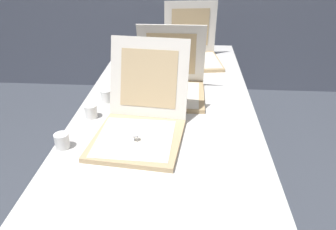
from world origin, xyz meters
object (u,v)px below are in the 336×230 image
Objects in this scene: cup_white_near_center at (91,111)px; cup_white_mid at (106,96)px; pizza_box_front at (140,124)px; cup_white_near_left at (62,141)px; table at (166,116)px; pizza_box_middle at (170,86)px; cup_white_far at (130,78)px; pizza_box_back at (192,54)px.

cup_white_near_center and cup_white_mid have the same top height.
cup_white_near_left is (-0.32, -0.12, -0.02)m from pizza_box_front.
pizza_box_front is (-0.10, -0.26, 0.10)m from table.
pizza_box_middle is 0.31m from cup_white_far.
pizza_box_middle is 5.81× the size of cup_white_far.
table is 4.32× the size of pizza_box_front.
cup_white_near_center is at bearing 79.72° from cup_white_near_left.
pizza_box_back reaches higher than pizza_box_middle.
pizza_box_front reaches higher than cup_white_far.
pizza_box_middle is 5.81× the size of cup_white_near_center.
cup_white_mid is at bearing -107.04° from cup_white_far.
pizza_box_back is at bearing 78.08° from pizza_box_middle.
cup_white_far is at bearing 149.18° from pizza_box_middle.
cup_white_far and cup_white_near_left have the same top height.
pizza_box_back is (0.13, 0.75, 0.10)m from table.
cup_white_far is (-0.25, 0.34, 0.08)m from table.
cup_white_far is at bearing 72.96° from cup_white_mid.
pizza_box_back is at bearing 79.98° from table.
pizza_box_back is at bearing 64.08° from cup_white_near_left.
pizza_box_back is at bearing 59.85° from cup_white_near_center.
cup_white_near_center is at bearing -128.47° from pizza_box_back.
pizza_box_middle is (0.01, 0.18, 0.10)m from table.
table is at bearing -11.25° from cup_white_mid.
pizza_box_front is 0.45m from pizza_box_middle.
cup_white_near_left is at bearing -100.51° from cup_white_mid.
pizza_box_back reaches higher than cup_white_mid.
cup_white_near_left is (-0.43, -0.56, -0.02)m from pizza_box_middle.
pizza_box_back is 0.57m from cup_white_far.
cup_white_far is at bearing 75.42° from cup_white_near_center.
pizza_box_back is 1.26m from cup_white_near_left.
pizza_box_middle reaches higher than cup_white_far.
cup_white_near_left is at bearing -102.98° from cup_white_far.
cup_white_far is 1.00× the size of cup_white_mid.
pizza_box_middle is 5.81× the size of cup_white_mid.
cup_white_mid is (0.04, 0.18, 0.00)m from cup_white_near_center.
cup_white_mid is at bearing 168.75° from table.
cup_white_near_center is (-0.27, 0.15, -0.02)m from pizza_box_front.
table is at bearing -52.92° from cup_white_far.
pizza_box_middle reaches higher than cup_white_near_center.
pizza_box_front is 8.08× the size of cup_white_mid.
cup_white_mid is at bearing 79.49° from cup_white_near_left.
pizza_box_middle reaches higher than cup_white_near_left.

